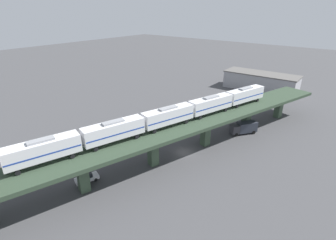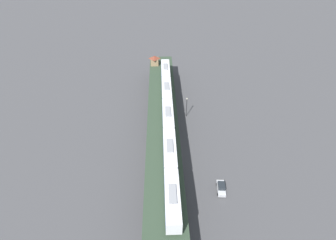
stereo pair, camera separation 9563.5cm
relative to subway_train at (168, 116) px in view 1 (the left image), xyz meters
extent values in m
plane|color=#424244|center=(2.35, 3.10, -9.72)|extent=(400.00, 400.00, 0.00)
cube|color=#2C3D2C|center=(2.35, 3.10, -2.94)|extent=(33.60, 90.72, 0.80)
cube|color=#384C38|center=(-4.17, -19.48, -6.53)|extent=(2.23, 2.23, 6.38)
cube|color=#384C38|center=(-0.01, -5.07, -6.53)|extent=(2.23, 2.23, 6.38)
cube|color=#384C38|center=(4.16, 9.35, -6.53)|extent=(2.23, 2.23, 6.38)
cube|color=#384C38|center=(8.32, 23.76, -6.53)|extent=(2.23, 2.23, 6.38)
cube|color=#384C38|center=(12.48, 38.17, -6.53)|extent=(2.23, 2.23, 6.38)
cube|color=silver|center=(-6.99, -24.21, 0.00)|extent=(6.02, 12.31, 3.10)
cube|color=navy|center=(-6.99, -24.21, -0.30)|extent=(5.99, 12.09, 0.24)
cube|color=gray|center=(-6.99, -24.21, 1.73)|extent=(2.51, 4.42, 0.36)
cylinder|color=black|center=(-9.30, -27.91, -2.12)|extent=(0.44, 0.87, 0.84)
cylinder|color=black|center=(-7.02, -28.58, -2.12)|extent=(0.44, 0.87, 0.84)
cylinder|color=black|center=(-6.97, -19.84, -2.12)|extent=(0.44, 0.87, 0.84)
cylinder|color=black|center=(-4.69, -20.51, -2.12)|extent=(0.44, 0.87, 0.84)
cube|color=silver|center=(-3.50, -12.10, 0.00)|extent=(6.02, 12.31, 3.10)
cube|color=navy|center=(-3.50, -12.10, -0.30)|extent=(5.99, 12.09, 0.24)
cube|color=gray|center=(-3.50, -12.10, 1.73)|extent=(2.51, 4.42, 0.36)
cylinder|color=black|center=(-5.81, -15.81, -2.12)|extent=(0.44, 0.87, 0.84)
cylinder|color=black|center=(-3.52, -16.47, -2.12)|extent=(0.44, 0.87, 0.84)
cylinder|color=black|center=(-3.47, -7.74, -2.12)|extent=(0.44, 0.87, 0.84)
cylinder|color=black|center=(-1.19, -8.40, -2.12)|extent=(0.44, 0.87, 0.84)
cube|color=silver|center=(0.00, 0.00, 0.00)|extent=(6.02, 12.31, 3.10)
cube|color=navy|center=(0.00, 0.00, -0.30)|extent=(5.99, 12.09, 0.24)
cube|color=gray|center=(0.00, 0.00, 1.73)|extent=(2.51, 4.42, 0.36)
cylinder|color=black|center=(-2.31, -3.70, -2.12)|extent=(0.44, 0.87, 0.84)
cylinder|color=black|center=(-0.02, -4.37, -2.12)|extent=(0.44, 0.87, 0.84)
cylinder|color=black|center=(0.02, 4.37, -2.12)|extent=(0.44, 0.87, 0.84)
cylinder|color=black|center=(2.31, 3.70, -2.12)|extent=(0.44, 0.87, 0.84)
cube|color=silver|center=(3.50, 12.10, 0.00)|extent=(6.02, 12.31, 3.10)
cube|color=navy|center=(3.50, 12.10, -0.30)|extent=(5.99, 12.09, 0.24)
cube|color=gray|center=(3.50, 12.10, 1.73)|extent=(2.51, 4.42, 0.36)
cylinder|color=black|center=(1.19, 8.40, -2.12)|extent=(0.44, 0.87, 0.84)
cylinder|color=black|center=(3.47, 7.74, -2.12)|extent=(0.44, 0.87, 0.84)
cylinder|color=black|center=(3.52, 16.47, -2.12)|extent=(0.44, 0.87, 0.84)
cylinder|color=black|center=(5.81, 15.81, -2.12)|extent=(0.44, 0.87, 0.84)
cube|color=silver|center=(6.99, 24.21, 0.00)|extent=(6.02, 12.31, 3.10)
cube|color=navy|center=(6.99, 24.21, -0.30)|extent=(5.99, 12.09, 0.24)
cube|color=gray|center=(6.99, 24.21, 1.73)|extent=(2.51, 4.42, 0.36)
cylinder|color=black|center=(4.69, 20.51, -2.12)|extent=(0.44, 0.87, 0.84)
cylinder|color=black|center=(6.97, 19.84, -2.12)|extent=(0.44, 0.87, 0.84)
cylinder|color=black|center=(7.02, 28.58, -2.12)|extent=(0.44, 0.87, 0.84)
cylinder|color=black|center=(9.30, 27.91, -2.12)|extent=(0.44, 0.87, 0.84)
cube|color=silver|center=(-6.08, -17.60, -8.99)|extent=(3.02, 4.74, 0.80)
cube|color=#1E2328|center=(-6.12, -17.75, -8.21)|extent=(2.22, 2.59, 0.76)
cylinder|color=black|center=(-7.32, -18.72, -9.39)|extent=(0.42, 0.70, 0.66)
cylinder|color=black|center=(-5.68, -19.22, -9.39)|extent=(0.42, 0.70, 0.66)
cylinder|color=black|center=(-6.47, -15.99, -9.39)|extent=(0.42, 0.70, 0.66)
cylinder|color=black|center=(-4.84, -16.49, -9.39)|extent=(0.42, 0.70, 0.66)
cube|color=#B7BABF|center=(-6.96, 18.98, -8.99)|extent=(3.24, 4.75, 0.80)
cube|color=#1E2328|center=(-7.02, 18.84, -8.21)|extent=(2.31, 2.64, 0.76)
cylinder|color=black|center=(-8.27, 17.95, -9.39)|extent=(0.46, 0.70, 0.66)
cylinder|color=black|center=(-6.67, 17.34, -9.39)|extent=(0.46, 0.70, 0.66)
cylinder|color=black|center=(-7.26, 20.62, -9.39)|extent=(0.46, 0.70, 0.66)
cylinder|color=black|center=(-5.66, 20.02, -9.39)|extent=(0.46, 0.70, 0.66)
cube|color=#333338|center=(7.46, 18.79, -8.07)|extent=(2.95, 2.90, 2.30)
cube|color=#2D333D|center=(9.52, 21.74, -7.87)|extent=(4.86, 5.58, 2.70)
cylinder|color=black|center=(6.65, 19.35, -9.22)|extent=(0.86, 1.02, 1.00)
cylinder|color=black|center=(8.27, 18.22, -9.22)|extent=(0.86, 1.02, 1.00)
cylinder|color=black|center=(9.57, 23.61, -9.22)|extent=(0.86, 1.02, 1.00)
cylinder|color=black|center=(11.26, 22.43, -9.22)|extent=(0.86, 1.02, 1.00)
cylinder|color=black|center=(-9.58, -10.60, -6.47)|extent=(0.20, 0.20, 6.50)
sphere|color=beige|center=(-9.58, -10.60, -3.00)|extent=(0.44, 0.44, 0.44)
cube|color=#99999E|center=(-2.42, 63.23, -6.52)|extent=(28.23, 10.66, 6.40)
cube|color=#595654|center=(-2.42, 63.23, -3.12)|extent=(28.79, 10.87, 0.40)
camera|label=1|loc=(32.24, -40.65, 21.57)|focal=28.00mm
camera|label=2|loc=(16.74, 51.54, 41.76)|focal=28.00mm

